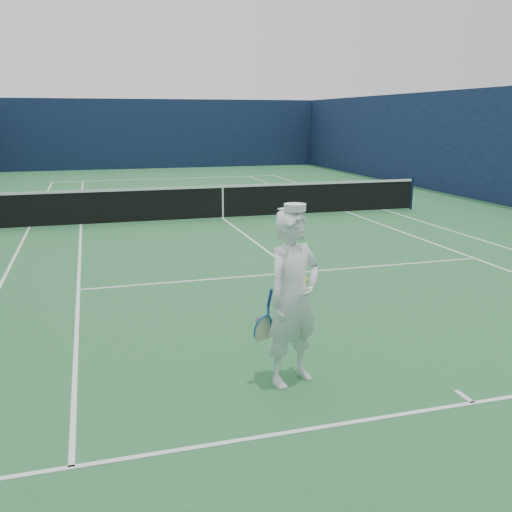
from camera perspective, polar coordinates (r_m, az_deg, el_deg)
The scene contains 5 objects.
ground at distance 17.26m, azimuth -3.32°, elevation 3.76°, with size 80.00×80.00×0.00m, color #286938.
court_markings at distance 17.26m, azimuth -3.32°, elevation 3.77°, with size 11.03×23.83×0.01m.
windscreen_fence at distance 17.02m, azimuth -3.42°, elevation 10.40°, with size 20.12×36.12×4.00m.
tennis_net at distance 17.17m, azimuth -3.35°, elevation 5.58°, with size 12.88×0.09×1.07m.
tennis_player at distance 6.42m, azimuth 3.75°, elevation -4.19°, with size 0.92×0.73×2.08m.
Camera 1 is at (-3.79, -16.57, 2.99)m, focal length 40.00 mm.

